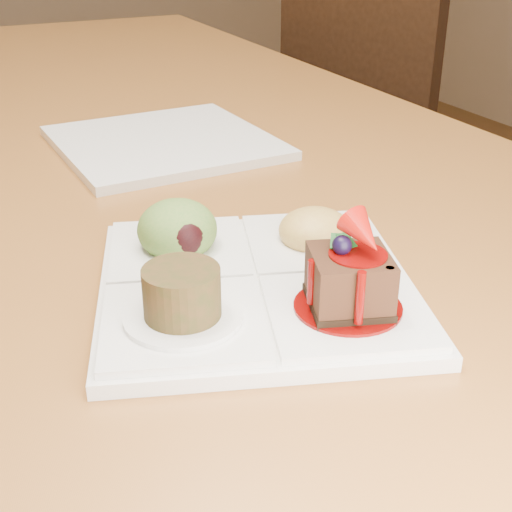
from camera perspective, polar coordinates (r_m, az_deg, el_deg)
name	(u,v)px	position (r m, az deg, el deg)	size (l,w,h in m)	color
ground	(117,480)	(1.52, -11.05, -17.19)	(6.00, 6.00, 0.00)	#4F2F16
dining_table	(79,154)	(1.17, -13.98, 7.94)	(1.00, 1.80, 0.75)	brown
chair_right	(326,124)	(1.73, 5.59, 10.50)	(0.57, 0.57, 1.00)	#311C10
sampler_plate	(254,270)	(0.58, -0.20, -1.16)	(0.32, 0.32, 0.10)	white
second_plate	(164,143)	(0.95, -7.35, 8.98)	(0.26, 0.26, 0.01)	white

